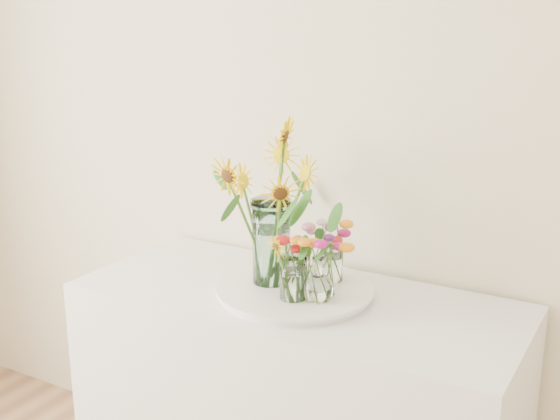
{
  "coord_description": "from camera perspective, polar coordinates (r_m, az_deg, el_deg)",
  "views": [
    {
      "loc": [
        0.91,
        0.14,
        1.74
      ],
      "look_at": [
        -0.13,
        1.94,
        1.16
      ],
      "focal_mm": 45.0,
      "sensor_mm": 36.0,
      "label": 1
    }
  ],
  "objects": [
    {
      "name": "tray",
      "position": [
        2.19,
        1.2,
        -6.68
      ],
      "size": [
        0.46,
        0.46,
        0.02
      ],
      "primitive_type": "cylinder",
      "color": "white",
      "rests_on": "counter"
    },
    {
      "name": "mason_jar",
      "position": [
        2.18,
        -0.72,
        -2.61
      ],
      "size": [
        0.12,
        0.12,
        0.27
      ],
      "primitive_type": "cylinder",
      "rotation": [
        0.0,
        0.0,
        -0.04
      ],
      "color": "#A9DBD2",
      "rests_on": "tray"
    },
    {
      "name": "sunflower_bouquet",
      "position": [
        2.15,
        -0.73,
        0.54
      ],
      "size": [
        0.62,
        0.62,
        0.52
      ],
      "primitive_type": null,
      "rotation": [
        0.0,
        0.0,
        -0.04
      ],
      "color": "yellow",
      "rests_on": "tray"
    },
    {
      "name": "small_vase_a",
      "position": [
        2.08,
        1.08,
        -5.58
      ],
      "size": [
        0.09,
        0.09,
        0.14
      ],
      "primitive_type": "cylinder",
      "rotation": [
        0.0,
        0.0,
        0.16
      ],
      "color": "white",
      "rests_on": "tray"
    },
    {
      "name": "wildflower_posy_a",
      "position": [
        2.06,
        1.08,
        -4.42
      ],
      "size": [
        0.19,
        0.19,
        0.23
      ],
      "primitive_type": null,
      "color": "orange",
      "rests_on": "tray"
    },
    {
      "name": "small_vase_b",
      "position": [
        2.07,
        3.09,
        -5.62
      ],
      "size": [
        0.12,
        0.12,
        0.14
      ],
      "primitive_type": null,
      "rotation": [
        0.0,
        0.0,
        0.25
      ],
      "color": "white",
      "rests_on": "tray"
    },
    {
      "name": "wildflower_posy_b",
      "position": [
        2.06,
        3.11,
        -4.46
      ],
      "size": [
        0.22,
        0.22,
        0.23
      ],
      "primitive_type": null,
      "color": "orange",
      "rests_on": "tray"
    },
    {
      "name": "small_vase_c",
      "position": [
        2.23,
        4.22,
        -4.27
      ],
      "size": [
        0.08,
        0.08,
        0.13
      ],
      "primitive_type": "cylinder",
      "rotation": [
        0.0,
        0.0,
        0.18
      ],
      "color": "white",
      "rests_on": "tray"
    },
    {
      "name": "wildflower_posy_c",
      "position": [
        2.21,
        4.24,
        -3.17
      ],
      "size": [
        0.19,
        0.19,
        0.22
      ],
      "primitive_type": null,
      "color": "orange",
      "rests_on": "tray"
    }
  ]
}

